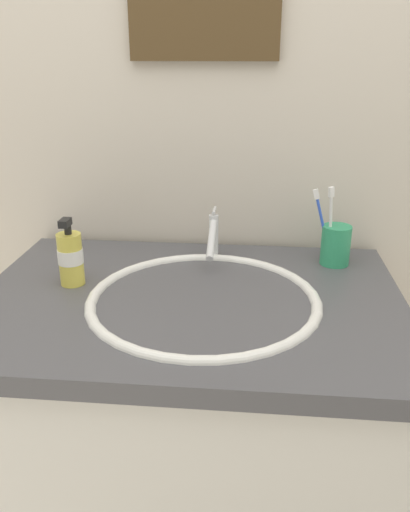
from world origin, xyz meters
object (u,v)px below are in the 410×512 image
at_px(toothbrush_cup, 336,245).
at_px(toothbrush_white, 331,221).
at_px(toothbrush_blue, 322,222).
at_px(soap_dispenser, 71,257).
at_px(faucet, 213,236).

relative_size(toothbrush_cup, toothbrush_white, 0.51).
xyz_separation_m(toothbrush_blue, soap_dispenser, (-0.57, -0.18, -0.04)).
distance_m(faucet, soap_dispenser, 0.36).
distance_m(toothbrush_white, soap_dispenser, 0.62).
bearing_deg(faucet, toothbrush_cup, -0.08).
bearing_deg(toothbrush_cup, faucet, 179.92).
height_order(toothbrush_blue, toothbrush_white, toothbrush_white).
xyz_separation_m(faucet, soap_dispenser, (-0.31, -0.18, 0.00)).
relative_size(toothbrush_cup, soap_dispenser, 0.63).
relative_size(faucet, soap_dispenser, 1.03).
relative_size(toothbrush_cup, toothbrush_blue, 0.54).
bearing_deg(soap_dispenser, toothbrush_cup, 16.46).
xyz_separation_m(toothbrush_cup, toothbrush_white, (-0.02, -0.01, 0.07)).
bearing_deg(toothbrush_blue, faucet, -179.76).
xyz_separation_m(toothbrush_white, soap_dispenser, (-0.59, -0.17, -0.05)).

